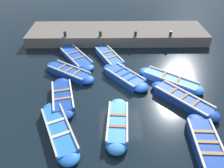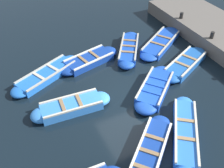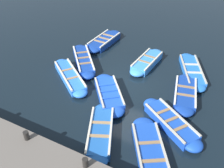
{
  "view_description": "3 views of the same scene",
  "coord_description": "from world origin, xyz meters",
  "views": [
    {
      "loc": [
        9.27,
        -0.62,
        7.28
      ],
      "look_at": [
        -0.24,
        -0.5,
        0.32
      ],
      "focal_mm": 35.0,
      "sensor_mm": 36.0,
      "label": 1
    },
    {
      "loc": [
        4.37,
        7.14,
        7.71
      ],
      "look_at": [
        0.43,
        -0.88,
        0.16
      ],
      "focal_mm": 42.0,
      "sensor_mm": 36.0,
      "label": 2
    },
    {
      "loc": [
        -9.87,
        -4.56,
        8.03
      ],
      "look_at": [
        -0.69,
        0.29,
        0.51
      ],
      "focal_mm": 42.0,
      "sensor_mm": 36.0,
      "label": 3
    }
  ],
  "objects": [
    {
      "name": "boat_inner_gap",
      "position": [
        2.87,
        -2.8,
        0.16
      ],
      "size": [
        3.82,
        2.37,
        0.39
      ],
      "color": "blue",
      "rests_on": "ground"
    },
    {
      "name": "boat_far_corner",
      "position": [
        2.54,
        -0.29,
        0.2
      ],
      "size": [
        3.33,
        1.07,
        0.45
      ],
      "color": "#3884E0",
      "rests_on": "ground"
    },
    {
      "name": "boat_outer_left",
      "position": [
        -3.54,
        -2.86,
        0.15
      ],
      "size": [
        3.86,
        2.92,
        0.36
      ],
      "color": "#1947B7",
      "rests_on": "ground"
    },
    {
      "name": "bollard_north",
      "position": [
        -5.5,
        -3.8,
        0.95
      ],
      "size": [
        0.2,
        0.2,
        0.35
      ],
      "primitive_type": "cylinder",
      "color": "black",
      "rests_on": "quay_wall"
    },
    {
      "name": "boat_tucked",
      "position": [
        0.66,
        -3.02,
        0.18
      ],
      "size": [
        3.47,
        1.66,
        0.41
      ],
      "color": "navy",
      "rests_on": "ground"
    },
    {
      "name": "boat_alongside",
      "position": [
        0.97,
        3.05,
        0.19
      ],
      "size": [
        3.39,
        3.12,
        0.44
      ],
      "color": "navy",
      "rests_on": "ground"
    },
    {
      "name": "bollard_mid_north",
      "position": [
        -5.5,
        -1.27,
        0.95
      ],
      "size": [
        0.2,
        0.2,
        0.35
      ],
      "primitive_type": "cylinder",
      "color": "black",
      "rests_on": "quay_wall"
    },
    {
      "name": "boat_broadside",
      "position": [
        -1.62,
        -3.02,
        0.19
      ],
      "size": [
        2.62,
        3.36,
        0.44
      ],
      "color": "#1947B7",
      "rests_on": "ground"
    },
    {
      "name": "boat_near_quay",
      "position": [
        -1.1,
        0.24,
        0.19
      ],
      "size": [
        3.22,
        2.91,
        0.44
      ],
      "color": "#1947B7",
      "rests_on": "ground"
    },
    {
      "name": "boat_drifting",
      "position": [
        -3.48,
        -0.65,
        0.18
      ],
      "size": [
        3.57,
        2.25,
        0.41
      ],
      "color": "#1E59AD",
      "rests_on": "ground"
    },
    {
      "name": "ground_plane",
      "position": [
        0.0,
        0.0,
        0.0
      ],
      "size": [
        120.0,
        120.0,
        0.0
      ],
      "primitive_type": "plane",
      "color": "black"
    },
    {
      "name": "boat_stern_in",
      "position": [
        -0.75,
        2.79,
        0.18
      ],
      "size": [
        2.89,
        3.52,
        0.42
      ],
      "color": "blue",
      "rests_on": "ground"
    }
  ]
}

